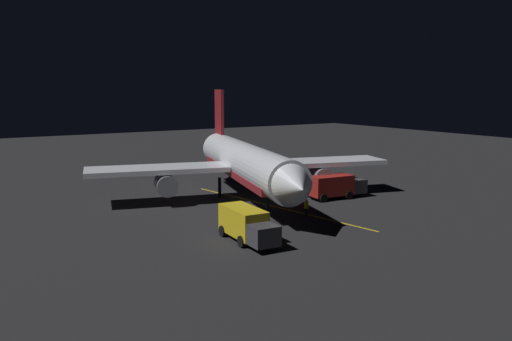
% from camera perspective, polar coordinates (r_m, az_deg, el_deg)
% --- Properties ---
extents(ground_plane, '(180.00, 180.00, 0.20)m').
position_cam_1_polar(ground_plane, '(55.53, -1.10, -3.40)').
color(ground_plane, black).
extents(apron_guide_stripe, '(4.38, 24.86, 0.01)m').
position_cam_1_polar(apron_guide_stripe, '(52.72, 2.03, -3.96)').
color(apron_guide_stripe, gold).
rests_on(apron_guide_stripe, ground_plane).
extents(airliner, '(32.75, 33.16, 11.66)m').
position_cam_1_polar(airliner, '(55.35, -1.28, 0.84)').
color(airliner, silver).
rests_on(airliner, ground_plane).
extents(baggage_truck, '(2.57, 6.67, 2.60)m').
position_cam_1_polar(baggage_truck, '(40.51, -1.03, -6.01)').
color(baggage_truck, gold).
rests_on(baggage_truck, ground_plane).
extents(catering_truck, '(6.66, 2.73, 2.58)m').
position_cam_1_polar(catering_truck, '(56.80, 8.70, -1.75)').
color(catering_truck, maroon).
rests_on(catering_truck, ground_plane).
extents(ground_crew_worker, '(0.40, 0.40, 1.74)m').
position_cam_1_polar(ground_crew_worker, '(48.34, 5.54, -4.12)').
color(ground_crew_worker, black).
rests_on(ground_crew_worker, ground_plane).
extents(traffic_cone_near_left, '(0.50, 0.50, 0.55)m').
position_cam_1_polar(traffic_cone_near_left, '(46.53, -2.88, -5.41)').
color(traffic_cone_near_left, '#EA590F').
rests_on(traffic_cone_near_left, ground_plane).
extents(traffic_cone_near_right, '(0.50, 0.50, 0.55)m').
position_cam_1_polar(traffic_cone_near_right, '(53.60, 3.61, -3.48)').
color(traffic_cone_near_right, '#EA590F').
rests_on(traffic_cone_near_right, ground_plane).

